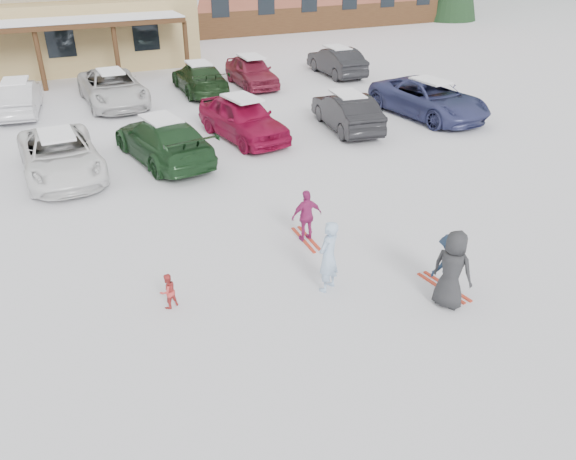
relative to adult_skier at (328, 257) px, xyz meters
name	(u,v)px	position (x,y,z in m)	size (l,w,h in m)	color
ground	(295,293)	(-0.71, 0.16, -0.83)	(160.00, 160.00, 0.00)	white
adult_skier	(328,257)	(0.00, 0.00, 0.00)	(0.60, 0.40, 1.66)	#A1BFE1
toddler_red	(168,291)	(-3.33, 0.81, -0.43)	(0.39, 0.30, 0.79)	#C43635
child_navy	(448,262)	(2.37, -1.06, -0.17)	(0.85, 0.49, 1.32)	#1B2C44
skis_child_navy	(444,287)	(2.37, -1.06, -0.81)	(0.20, 1.40, 0.03)	red
child_magenta	(307,216)	(0.58, 2.17, -0.14)	(0.80, 0.33, 1.37)	#A02566
skis_child_magenta	(306,239)	(0.58, 2.17, -0.81)	(0.20, 1.40, 0.03)	red
bystander_dark	(452,270)	(2.02, -1.59, 0.04)	(0.85, 0.55, 1.74)	#262729
parked_car_2	(60,155)	(-4.61, 9.27, -0.14)	(2.29, 4.97, 1.38)	white
parked_car_3	(163,140)	(-1.32, 9.22, -0.10)	(2.05, 5.05, 1.47)	#1C3D1F
parked_car_4	(243,118)	(1.93, 10.22, -0.05)	(1.84, 4.58, 1.56)	maroon
parked_car_5	(347,112)	(6.02, 9.55, -0.12)	(1.49, 4.28, 1.41)	black
parked_car_6	(429,98)	(10.00, 9.60, -0.07)	(2.51, 5.45, 1.52)	navy
parked_car_9	(18,98)	(-5.56, 17.12, -0.11)	(1.51, 4.34, 1.43)	silver
parked_car_10	(113,88)	(-1.67, 17.02, -0.09)	(2.46, 5.34, 1.48)	silver
parked_car_11	(200,78)	(2.45, 17.38, -0.13)	(1.95, 4.81, 1.39)	black
parked_car_12	(251,71)	(5.19, 17.54, -0.10)	(1.72, 4.28, 1.46)	maroon
parked_car_13	(337,61)	(10.20, 17.81, -0.10)	(1.55, 4.43, 1.46)	black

